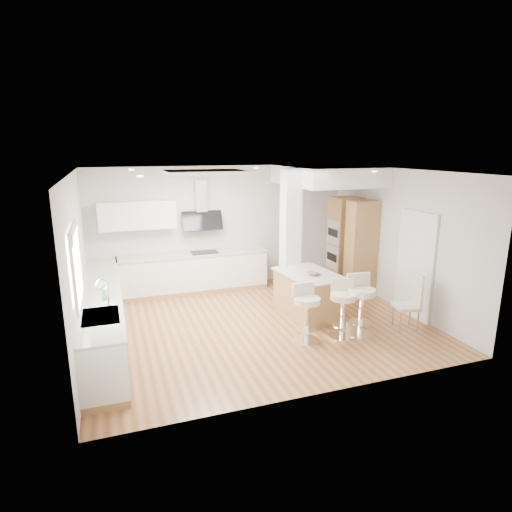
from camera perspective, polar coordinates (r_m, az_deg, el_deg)
name	(u,v)px	position (r m, az deg, el deg)	size (l,w,h in m)	color
ground	(258,323)	(8.10, 0.24, -8.96)	(6.00, 6.00, 0.00)	#A86B3E
ceiling	(258,323)	(8.10, 0.24, -8.96)	(6.00, 5.00, 0.02)	white
wall_back	(222,227)	(10.00, -4.55, 3.88)	(6.00, 0.04, 2.80)	beige
wall_left	(78,265)	(7.26, -22.68, -1.16)	(0.04, 5.00, 2.80)	beige
wall_right	(398,239)	(9.08, 18.40, 2.14)	(0.04, 5.00, 2.80)	beige
skylight	(205,172)	(7.81, -6.82, 11.07)	(4.10, 2.10, 0.06)	white
window_left	(76,261)	(6.31, -22.93, -0.61)	(0.06, 1.28, 1.07)	white
doorway_right	(415,266)	(8.70, 20.44, -1.25)	(0.05, 1.00, 2.10)	#403932
counter_left	(103,314)	(7.75, -19.71, -7.28)	(0.63, 4.50, 1.35)	#B4834D
counter_back	(186,262)	(9.70, -9.28, -0.86)	(3.62, 0.63, 2.50)	#B4834D
pillar	(290,237)	(8.90, 4.59, 2.59)	(0.35, 0.35, 2.80)	white
soffit	(327,176)	(9.60, 9.48, 10.53)	(1.78, 2.20, 0.40)	white
oven_column	(351,245)	(9.96, 12.50, 1.49)	(0.63, 1.21, 2.10)	#B4834D
peninsula	(309,294)	(8.41, 7.03, -5.03)	(1.08, 1.49, 0.92)	#B4834D
bar_stool_a	(306,310)	(7.24, 6.75, -7.16)	(0.45, 0.45, 1.00)	white
bar_stool_b	(343,306)	(7.50, 11.47, -6.52)	(0.60, 0.60, 1.01)	white
bar_stool_c	(361,302)	(7.64, 13.79, -5.95)	(0.55, 0.55, 1.08)	white
dining_chair	(412,300)	(8.17, 20.07, -5.47)	(0.49, 0.49, 1.04)	beige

